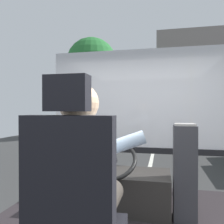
{
  "coord_description": "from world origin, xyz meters",
  "views": [
    {
      "loc": [
        0.36,
        -1.68,
        1.71
      ],
      "look_at": [
        -0.38,
        1.69,
        1.67
      ],
      "focal_mm": 37.01,
      "sensor_mm": 36.0,
      "label": 1
    }
  ],
  "objects_px": {
    "steering_console": "(119,189)",
    "parked_car_silver": "(211,123)",
    "fare_box": "(185,172)",
    "parked_car_white": "(199,120)",
    "bus_driver": "(83,174)",
    "driver_seat": "(75,214)"
  },
  "relations": [
    {
      "from": "fare_box",
      "to": "parked_car_silver",
      "type": "height_order",
      "value": "fare_box"
    },
    {
      "from": "steering_console",
      "to": "parked_car_silver",
      "type": "relative_size",
      "value": 0.27
    },
    {
      "from": "parked_car_silver",
      "to": "parked_car_white",
      "type": "xyz_separation_m",
      "value": [
        -0.12,
        4.92,
        0.03
      ]
    },
    {
      "from": "bus_driver",
      "to": "parked_car_silver",
      "type": "height_order",
      "value": "bus_driver"
    },
    {
      "from": "steering_console",
      "to": "fare_box",
      "type": "bearing_deg",
      "value": -9.04
    },
    {
      "from": "parked_car_white",
      "to": "parked_car_silver",
      "type": "bearing_deg",
      "value": -88.58
    },
    {
      "from": "driver_seat",
      "to": "fare_box",
      "type": "bearing_deg",
      "value": 60.49
    },
    {
      "from": "driver_seat",
      "to": "bus_driver",
      "type": "relative_size",
      "value": 1.5
    },
    {
      "from": "fare_box",
      "to": "parked_car_silver",
      "type": "distance_m",
      "value": 16.36
    },
    {
      "from": "bus_driver",
      "to": "parked_car_white",
      "type": "distance_m",
      "value": 22.36
    },
    {
      "from": "bus_driver",
      "to": "parked_car_silver",
      "type": "distance_m",
      "value": 17.56
    },
    {
      "from": "driver_seat",
      "to": "bus_driver",
      "type": "xyz_separation_m",
      "value": [
        -0.0,
        0.13,
        0.18
      ]
    },
    {
      "from": "steering_console",
      "to": "parked_car_silver",
      "type": "xyz_separation_m",
      "value": [
        4.02,
        15.9,
        -0.18
      ]
    },
    {
      "from": "bus_driver",
      "to": "parked_car_silver",
      "type": "xyz_separation_m",
      "value": [
        4.02,
        17.08,
        -0.66
      ]
    },
    {
      "from": "steering_console",
      "to": "fare_box",
      "type": "relative_size",
      "value": 1.16
    },
    {
      "from": "driver_seat",
      "to": "bus_driver",
      "type": "distance_m",
      "value": 0.22
    },
    {
      "from": "steering_console",
      "to": "bus_driver",
      "type": "bearing_deg",
      "value": -90.0
    },
    {
      "from": "bus_driver",
      "to": "parked_car_silver",
      "type": "relative_size",
      "value": 0.21
    },
    {
      "from": "driver_seat",
      "to": "parked_car_silver",
      "type": "bearing_deg",
      "value": 76.85
    },
    {
      "from": "parked_car_silver",
      "to": "parked_car_white",
      "type": "distance_m",
      "value": 4.93
    },
    {
      "from": "fare_box",
      "to": "parked_car_white",
      "type": "bearing_deg",
      "value": 81.26
    },
    {
      "from": "steering_console",
      "to": "fare_box",
      "type": "height_order",
      "value": "fare_box"
    }
  ]
}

